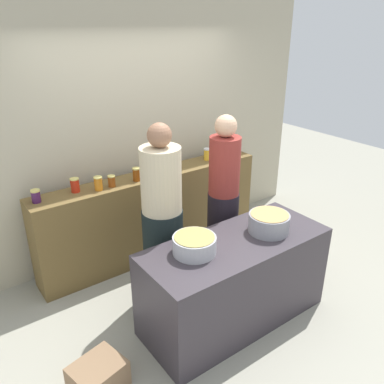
% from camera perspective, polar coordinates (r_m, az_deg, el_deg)
% --- Properties ---
extents(ground, '(12.00, 12.00, 0.00)m').
position_cam_1_polar(ground, '(4.10, 2.99, -15.20)').
color(ground, '#9B9988').
extents(storefront_wall, '(4.80, 0.12, 3.00)m').
position_cam_1_polar(storefront_wall, '(4.53, -8.36, 9.82)').
color(storefront_wall, '#B5AC91').
rests_on(storefront_wall, ground).
extents(display_shelf, '(2.70, 0.36, 0.99)m').
position_cam_1_polar(display_shelf, '(4.59, -5.53, -3.24)').
color(display_shelf, brown).
rests_on(display_shelf, ground).
extents(prep_table, '(1.70, 0.70, 0.82)m').
position_cam_1_polar(prep_table, '(3.67, 6.14, -12.55)').
color(prep_table, '#363037').
rests_on(prep_table, ground).
extents(preserve_jar_0, '(0.09, 0.09, 0.12)m').
position_cam_1_polar(preserve_jar_0, '(3.96, -21.49, -0.55)').
color(preserve_jar_0, '#421B4A').
rests_on(preserve_jar_0, display_shelf).
extents(preserve_jar_1, '(0.09, 0.09, 0.14)m').
position_cam_1_polar(preserve_jar_1, '(4.06, -16.45, 0.95)').
color(preserve_jar_1, red).
rests_on(preserve_jar_1, display_shelf).
extents(preserve_jar_2, '(0.09, 0.09, 0.14)m').
position_cam_1_polar(preserve_jar_2, '(4.05, -13.30, 1.22)').
color(preserve_jar_2, orange).
rests_on(preserve_jar_2, display_shelf).
extents(preserve_jar_3, '(0.08, 0.08, 0.12)m').
position_cam_1_polar(preserve_jar_3, '(4.11, -11.46, 1.55)').
color(preserve_jar_3, '#8D4214').
rests_on(preserve_jar_3, display_shelf).
extents(preserve_jar_4, '(0.08, 0.08, 0.14)m').
position_cam_1_polar(preserve_jar_4, '(4.21, -7.98, 2.54)').
color(preserve_jar_4, '#843D0F').
rests_on(preserve_jar_4, display_shelf).
extents(preserve_jar_5, '(0.08, 0.08, 0.10)m').
position_cam_1_polar(preserve_jar_5, '(4.49, -4.66, 3.77)').
color(preserve_jar_5, olive).
rests_on(preserve_jar_5, display_shelf).
extents(preserve_jar_6, '(0.08, 0.08, 0.14)m').
position_cam_1_polar(preserve_jar_6, '(4.80, 2.15, 5.46)').
color(preserve_jar_6, gold).
rests_on(preserve_jar_6, display_shelf).
extents(preserve_jar_7, '(0.09, 0.09, 0.10)m').
position_cam_1_polar(preserve_jar_7, '(4.88, 4.16, 5.48)').
color(preserve_jar_7, gold).
rests_on(preserve_jar_7, display_shelf).
extents(preserve_jar_8, '(0.07, 0.07, 0.13)m').
position_cam_1_polar(preserve_jar_8, '(5.02, 6.35, 6.07)').
color(preserve_jar_8, orange).
rests_on(preserve_jar_8, display_shelf).
extents(cooking_pot_left, '(0.36, 0.36, 0.15)m').
position_cam_1_polar(cooking_pot_left, '(3.23, 0.34, -7.58)').
color(cooking_pot_left, '#B7B7BC').
rests_on(cooking_pot_left, prep_table).
extents(cooking_pot_center, '(0.36, 0.36, 0.17)m').
position_cam_1_polar(cooking_pot_center, '(3.60, 10.98, -4.35)').
color(cooking_pot_center, gray).
rests_on(cooking_pot_center, prep_table).
extents(cook_with_tongs, '(0.38, 0.38, 1.78)m').
position_cam_1_polar(cook_with_tongs, '(3.68, -4.25, -4.98)').
color(cook_with_tongs, black).
rests_on(cook_with_tongs, ground).
extents(cook_in_cap, '(0.32, 0.32, 1.75)m').
position_cam_1_polar(cook_in_cap, '(4.06, 4.48, -2.08)').
color(cook_in_cap, black).
rests_on(cook_in_cap, ground).
extents(bread_crate, '(0.44, 0.39, 0.23)m').
position_cam_1_polar(bread_crate, '(3.35, -13.32, -24.37)').
color(bread_crate, '#8B6B4C').
rests_on(bread_crate, ground).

